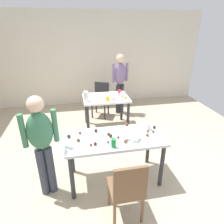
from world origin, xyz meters
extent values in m
plane|color=tan|center=(0.00, 0.00, 0.00)|extent=(6.40, 6.40, 0.00)
cube|color=beige|center=(0.00, 3.20, 1.30)|extent=(6.40, 0.10, 2.60)
cube|color=silver|center=(-0.07, -0.22, 0.73)|extent=(1.40, 0.67, 0.04)
cylinder|color=#2D2D33|center=(-0.71, -0.49, 0.35)|extent=(0.06, 0.06, 0.71)
cylinder|color=#2D2D33|center=(0.57, -0.49, 0.35)|extent=(0.06, 0.06, 0.71)
cylinder|color=#2D2D33|center=(-0.71, 0.05, 0.35)|extent=(0.06, 0.06, 0.71)
cylinder|color=#2D2D33|center=(0.57, 0.05, 0.35)|extent=(0.06, 0.06, 0.71)
cube|color=white|center=(0.08, 1.47, 0.73)|extent=(1.00, 0.73, 0.04)
cylinder|color=#2D2D33|center=(-0.36, 1.16, 0.35)|extent=(0.06, 0.06, 0.71)
cylinder|color=#2D2D33|center=(0.52, 1.16, 0.35)|extent=(0.06, 0.06, 0.71)
cylinder|color=#2D2D33|center=(-0.36, 1.77, 0.35)|extent=(0.06, 0.06, 0.71)
cylinder|color=#2D2D33|center=(0.52, 1.77, 0.35)|extent=(0.06, 0.06, 0.71)
cube|color=brown|center=(-0.07, -0.85, 0.43)|extent=(0.40, 0.40, 0.04)
cube|color=brown|center=(-0.07, -1.03, 0.66)|extent=(0.38, 0.04, 0.42)
cylinder|color=brown|center=(-0.24, -0.68, 0.21)|extent=(0.04, 0.04, 0.41)
cylinder|color=brown|center=(0.10, -0.68, 0.21)|extent=(0.04, 0.04, 0.41)
cylinder|color=brown|center=(-0.24, -1.02, 0.21)|extent=(0.04, 0.04, 0.41)
cylinder|color=brown|center=(0.10, -1.02, 0.21)|extent=(0.04, 0.04, 0.41)
cube|color=#2D2D33|center=(0.03, 2.11, 0.43)|extent=(0.53, 0.53, 0.04)
cube|color=#2D2D33|center=(0.11, 2.28, 0.66)|extent=(0.36, 0.20, 0.42)
cylinder|color=#2D2D33|center=(0.11, 1.89, 0.21)|extent=(0.04, 0.04, 0.41)
cylinder|color=#2D2D33|center=(-0.20, 2.03, 0.21)|extent=(0.04, 0.04, 0.41)
cylinder|color=#2D2D33|center=(0.25, 2.20, 0.21)|extent=(0.04, 0.04, 0.41)
cylinder|color=#2D2D33|center=(-0.05, 2.34, 0.21)|extent=(0.04, 0.04, 0.41)
cylinder|color=#383D4C|center=(-1.10, -0.32, 0.37)|extent=(0.11, 0.11, 0.74)
cylinder|color=#383D4C|center=(-0.99, -0.30, 0.37)|extent=(0.11, 0.11, 0.74)
ellipsoid|color=#3D7A56|center=(-1.05, -0.31, 1.01)|extent=(0.35, 0.26, 0.53)
sphere|color=beige|center=(-1.05, -0.31, 1.37)|extent=(0.20, 0.20, 0.20)
cylinder|color=#3D7A56|center=(-1.23, -0.34, 1.05)|extent=(0.08, 0.08, 0.45)
cylinder|color=#3D7A56|center=(-0.86, -0.27, 1.05)|extent=(0.08, 0.08, 0.45)
cylinder|color=#28282D|center=(0.63, 2.24, 0.39)|extent=(0.11, 0.11, 0.79)
cylinder|color=#28282D|center=(0.52, 2.22, 0.39)|extent=(0.11, 0.11, 0.79)
ellipsoid|color=slate|center=(0.58, 2.23, 1.07)|extent=(0.36, 0.27, 0.56)
sphere|color=beige|center=(0.58, 2.23, 1.46)|extent=(0.21, 0.21, 0.21)
cylinder|color=slate|center=(0.76, 2.27, 1.11)|extent=(0.08, 0.08, 0.48)
cylinder|color=slate|center=(0.39, 2.19, 1.11)|extent=(0.08, 0.08, 0.48)
cylinder|color=white|center=(0.16, -0.31, 0.78)|extent=(0.21, 0.21, 0.07)
cylinder|color=#198438|center=(-0.14, -0.46, 0.81)|extent=(0.07, 0.07, 0.12)
cube|color=silver|center=(-0.06, -0.05, 0.75)|extent=(0.17, 0.02, 0.01)
cylinder|color=white|center=(0.48, -0.09, 0.80)|extent=(0.08, 0.08, 0.11)
sphere|color=#3D2319|center=(-0.15, -0.15, 0.77)|extent=(0.04, 0.04, 0.04)
sphere|color=brown|center=(0.19, 0.08, 0.78)|extent=(0.05, 0.05, 0.05)
sphere|color=brown|center=(-0.43, -0.37, 0.77)|extent=(0.04, 0.04, 0.04)
sphere|color=#3D2319|center=(-0.13, -0.21, 0.78)|extent=(0.05, 0.05, 0.05)
sphere|color=brown|center=(0.44, -0.17, 0.77)|extent=(0.04, 0.04, 0.04)
sphere|color=brown|center=(-0.19, -0.35, 0.77)|extent=(0.04, 0.04, 0.04)
sphere|color=brown|center=(0.40, -0.28, 0.77)|extent=(0.04, 0.04, 0.04)
sphere|color=#3D2319|center=(-0.71, -0.11, 0.78)|extent=(0.05, 0.05, 0.05)
sphere|color=brown|center=(-0.58, -0.23, 0.77)|extent=(0.05, 0.05, 0.05)
sphere|color=brown|center=(-0.03, -0.26, 0.77)|extent=(0.04, 0.04, 0.04)
sphere|color=#3D2319|center=(-0.55, -0.03, 0.77)|extent=(0.04, 0.04, 0.04)
sphere|color=#3D2319|center=(-0.37, -0.36, 0.77)|extent=(0.04, 0.04, 0.04)
sphere|color=#3D2319|center=(-0.32, -0.02, 0.78)|extent=(0.05, 0.05, 0.05)
sphere|color=brown|center=(0.04, -0.38, 0.78)|extent=(0.05, 0.05, 0.05)
sphere|color=#3D2319|center=(0.58, -0.08, 0.77)|extent=(0.05, 0.05, 0.05)
sphere|color=brown|center=(0.52, -0.21, 0.77)|extent=(0.04, 0.04, 0.04)
cylinder|color=white|center=(-0.37, 1.30, 0.86)|extent=(0.10, 0.10, 0.22)
cylinder|color=white|center=(0.42, 1.38, 0.80)|extent=(0.07, 0.07, 0.11)
cylinder|color=red|center=(0.42, 1.64, 0.80)|extent=(0.08, 0.08, 0.09)
cylinder|color=yellow|center=(0.08, 1.23, 0.80)|extent=(0.09, 0.09, 0.10)
torus|color=pink|center=(0.40, 1.51, 0.77)|extent=(0.12, 0.12, 0.04)
torus|color=pink|center=(0.21, 1.29, 0.77)|extent=(0.11, 0.11, 0.03)
torus|color=gold|center=(0.48, 1.32, 0.77)|extent=(0.10, 0.10, 0.03)
camera|label=1|loc=(-0.56, -2.56, 2.22)|focal=31.28mm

